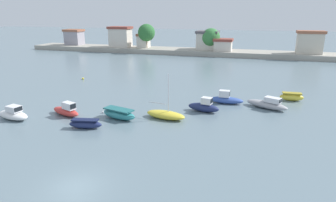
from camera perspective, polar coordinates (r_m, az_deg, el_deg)
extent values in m
plane|color=slate|center=(23.18, -17.53, -15.72)|extent=(400.00, 400.00, 0.00)
ellipsoid|color=white|center=(39.30, -27.92, -2.44)|extent=(4.77, 2.58, 0.98)
cube|color=silver|center=(38.80, -27.82, -1.34)|extent=(1.76, 1.43, 0.70)
cube|color=black|center=(38.16, -27.14, -1.42)|extent=(0.27, 1.05, 0.49)
ellipsoid|color=#C63833|center=(38.18, -19.28, -1.95)|extent=(4.70, 2.75, 0.91)
cube|color=silver|center=(37.35, -18.75, -0.89)|extent=(1.81, 1.37, 0.85)
cube|color=black|center=(36.69, -18.02, -0.99)|extent=(0.34, 0.80, 0.60)
ellipsoid|color=navy|center=(33.28, -15.78, -4.40)|extent=(3.78, 1.75, 0.90)
cube|color=#161E41|center=(33.10, -15.85, -3.57)|extent=(3.03, 1.44, 0.13)
ellipsoid|color=teal|center=(35.31, -9.54, -2.57)|extent=(4.87, 2.75, 1.09)
cube|color=#226367|center=(35.11, -9.59, -1.62)|extent=(3.91, 2.27, 0.15)
ellipsoid|color=yellow|center=(34.89, -0.47, -2.71)|extent=(5.13, 2.57, 0.93)
cylinder|color=silver|center=(33.92, 0.07, 1.53)|extent=(0.10, 0.10, 4.51)
cylinder|color=#B7B7BC|center=(34.93, -2.09, -0.39)|extent=(2.17, 0.41, 0.08)
ellipsoid|color=navy|center=(37.57, 6.92, -1.26)|extent=(4.26, 2.06, 1.08)
cube|color=silver|center=(37.16, 7.54, 0.06)|extent=(1.43, 1.16, 0.83)
cube|color=black|center=(36.94, 8.48, 0.05)|extent=(0.23, 0.85, 0.58)
ellipsoid|color=#3856A8|center=(41.47, 11.24, 0.17)|extent=(4.71, 1.50, 0.92)
cube|color=silver|center=(41.24, 10.94, 1.41)|extent=(1.43, 0.96, 0.91)
cube|color=black|center=(41.16, 11.93, 1.46)|extent=(0.08, 0.86, 0.64)
ellipsoid|color=#9E9EA3|center=(40.77, 18.65, -0.68)|extent=(5.75, 3.87, 0.95)
cube|color=silver|center=(40.28, 19.74, 0.20)|extent=(2.28, 1.84, 0.65)
cube|color=black|center=(39.94, 21.07, 0.01)|extent=(0.49, 0.94, 0.46)
ellipsoid|color=yellow|center=(45.46, 22.92, 0.69)|extent=(3.29, 1.31, 1.03)
cube|color=#A8952A|center=(45.31, 23.01, 1.40)|extent=(2.63, 1.10, 0.15)
sphere|color=yellow|center=(57.43, -16.23, 4.22)|extent=(0.41, 0.41, 0.41)
sphere|color=white|center=(37.73, -12.54, -2.10)|extent=(0.29, 0.29, 0.29)
cube|color=#9E998C|center=(88.72, 9.08, 9.31)|extent=(120.34, 9.27, 1.41)
cube|color=#99939E|center=(106.94, -17.78, 11.59)|extent=(5.40, 4.33, 4.46)
cube|color=#995B42|center=(106.76, -17.91, 12.96)|extent=(5.94, 4.76, 0.70)
cube|color=beige|center=(96.93, -9.24, 12.04)|extent=(6.40, 4.37, 5.66)
cube|color=brown|center=(96.72, -9.33, 13.91)|extent=(7.04, 4.81, 0.70)
cube|color=beige|center=(94.48, -4.78, 11.43)|extent=(3.19, 3.97, 3.56)
cube|color=#995B42|center=(94.30, -4.81, 12.72)|extent=(3.50, 4.36, 0.70)
cube|color=beige|center=(90.09, 7.67, 11.45)|extent=(5.88, 5.56, 4.73)
cube|color=#565156|center=(89.87, 7.74, 13.17)|extent=(6.47, 6.12, 0.70)
cube|color=beige|center=(87.23, 10.66, 10.48)|extent=(4.89, 4.32, 2.75)
cube|color=brown|center=(87.06, 10.72, 11.61)|extent=(5.38, 4.75, 0.70)
cube|color=beige|center=(88.21, 25.84, 10.02)|extent=(6.36, 3.76, 5.34)
cube|color=#995B42|center=(87.99, 26.10, 11.96)|extent=(7.00, 4.13, 0.70)
cylinder|color=brown|center=(92.62, -4.18, 11.04)|extent=(0.36, 0.36, 2.59)
sphere|color=#2D6B33|center=(92.33, -4.22, 13.14)|extent=(5.27, 5.27, 5.27)
cylinder|color=brown|center=(88.60, 8.27, 10.29)|extent=(0.36, 0.36, 1.51)
sphere|color=#387A3D|center=(88.31, 8.35, 12.15)|extent=(5.34, 5.34, 5.34)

